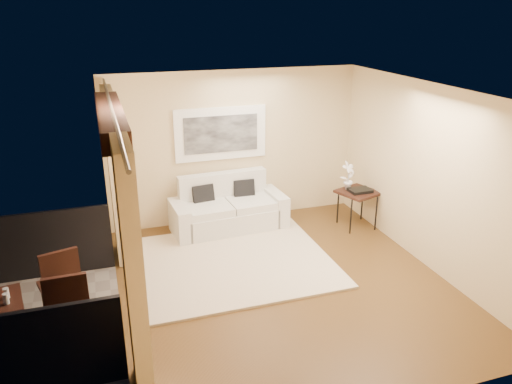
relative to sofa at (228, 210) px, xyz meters
name	(u,v)px	position (x,y,z in m)	size (l,w,h in m)	color
floor	(284,283)	(0.26, -2.09, -0.34)	(5.00, 5.00, 0.00)	brown
room_shell	(110,118)	(-1.87, -2.09, 2.18)	(5.00, 6.40, 5.00)	white
balcony	(30,314)	(-3.05, -2.09, -0.16)	(1.81, 2.60, 1.17)	#605B56
curtains	(122,215)	(-1.85, -2.09, 1.00)	(0.16, 4.80, 2.64)	tan
artwork	(221,134)	(0.01, 0.37, 1.28)	(1.62, 0.07, 0.92)	white
rug	(233,262)	(-0.26, -1.29, -0.32)	(2.91, 2.54, 0.04)	beige
sofa	(228,210)	(0.00, 0.00, 0.00)	(2.02, 0.97, 0.95)	silver
side_table	(358,194)	(2.19, -0.65, 0.28)	(0.78, 0.78, 0.67)	black
tray	(360,190)	(2.20, -0.69, 0.36)	(0.38, 0.28, 0.05)	black
orchid	(348,176)	(2.05, -0.51, 0.59)	(0.27, 0.18, 0.51)	white
balcony_chair_far	(60,281)	(-2.64, -2.13, 0.26)	(0.56, 0.56, 1.03)	black
balcony_chair_near	(69,317)	(-2.53, -2.98, 0.28)	(0.46, 0.47, 1.05)	black
glass_a	(6,299)	(-3.13, -2.74, 0.47)	(0.06, 0.06, 0.12)	silver
glass_b	(6,293)	(-3.14, -2.62, 0.47)	(0.06, 0.06, 0.12)	silver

